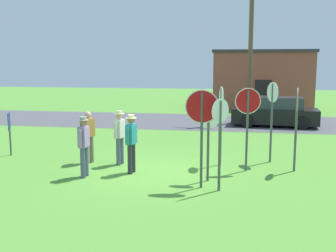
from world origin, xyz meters
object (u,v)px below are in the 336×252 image
object	(u,v)px
stop_sign_low_front	(297,115)
stop_sign_nearest	(208,131)
utility_pole	(251,43)
person_near_signs	(84,143)
parked_car_on_street	(276,113)
person_in_blue	(131,140)
stop_sign_center_cluster	(221,112)
stop_sign_far_back	(220,130)
person_holding_notes	(120,134)
stop_sign_rear_left	(248,114)
person_in_dark_shirt	(88,133)
stop_sign_leaning_right	(202,120)
info_panel_leftmost	(9,126)
stop_sign_rear_right	(272,109)

from	to	relation	value
stop_sign_low_front	stop_sign_nearest	bearing A→B (deg)	-149.58
utility_pole	person_near_signs	bearing A→B (deg)	-111.75
parked_car_on_street	stop_sign_low_front	size ratio (longest dim) A/B	1.76
stop_sign_low_front	person_in_blue	size ratio (longest dim) A/B	1.44
utility_pole	stop_sign_center_cluster	size ratio (longest dim) A/B	3.30
stop_sign_far_back	person_holding_notes	world-z (taller)	stop_sign_far_back
stop_sign_rear_left	stop_sign_far_back	size ratio (longest dim) A/B	1.06
utility_pole	person_in_dark_shirt	xyz separation A→B (m)	(-5.36, -10.63, -3.33)
stop_sign_nearest	stop_sign_low_front	world-z (taller)	stop_sign_low_front
person_holding_notes	person_in_blue	size ratio (longest dim) A/B	1.00
stop_sign_leaning_right	person_in_dark_shirt	world-z (taller)	stop_sign_leaning_right
stop_sign_nearest	stop_sign_low_front	bearing A→B (deg)	30.42
stop_sign_rear_left	stop_sign_low_front	distance (m)	1.45
person_in_dark_shirt	stop_sign_leaning_right	bearing A→B (deg)	-28.14
info_panel_leftmost	stop_sign_nearest	bearing A→B (deg)	-15.66
stop_sign_rear_right	person_in_dark_shirt	distance (m)	6.00
utility_pole	info_panel_leftmost	xyz separation A→B (m)	(-8.46, -10.04, -3.27)
person_holding_notes	person_in_blue	world-z (taller)	same
parked_car_on_street	person_holding_notes	bearing A→B (deg)	-121.46
person_holding_notes	stop_sign_nearest	bearing A→B (deg)	-25.23
stop_sign_far_back	stop_sign_leaning_right	world-z (taller)	stop_sign_leaning_right
person_in_dark_shirt	stop_sign_low_front	bearing A→B (deg)	0.55
person_in_dark_shirt	person_in_blue	world-z (taller)	person_in_blue
stop_sign_nearest	info_panel_leftmost	xyz separation A→B (m)	(-7.08, 1.99, -0.36)
person_near_signs	person_in_dark_shirt	distance (m)	1.67
person_near_signs	person_holding_notes	size ratio (longest dim) A/B	1.00
utility_pole	stop_sign_low_front	distance (m)	10.94
info_panel_leftmost	stop_sign_far_back	bearing A→B (deg)	-20.74
stop_sign_far_back	person_near_signs	bearing A→B (deg)	170.72
person_near_signs	parked_car_on_street	bearing A→B (deg)	60.00
stop_sign_far_back	info_panel_leftmost	size ratio (longest dim) A/B	1.56
stop_sign_center_cluster	person_in_dark_shirt	xyz separation A→B (m)	(-4.24, -0.44, -0.71)
person_holding_notes	stop_sign_low_front	bearing A→B (deg)	1.02
person_near_signs	person_holding_notes	world-z (taller)	same
utility_pole	stop_sign_far_back	size ratio (longest dim) A/B	3.50
utility_pole	stop_sign_leaning_right	world-z (taller)	utility_pole
stop_sign_leaning_right	info_panel_leftmost	size ratio (longest dim) A/B	1.70
stop_sign_center_cluster	person_holding_notes	bearing A→B (deg)	-171.43
stop_sign_rear_right	person_holding_notes	size ratio (longest dim) A/B	1.51
person_near_signs	person_holding_notes	distance (m)	1.68
stop_sign_leaning_right	stop_sign_center_cluster	xyz separation A→B (m)	(0.39, 2.50, -0.09)
person_near_signs	stop_sign_leaning_right	bearing A→B (deg)	-7.69
person_in_blue	stop_sign_rear_right	bearing A→B (deg)	26.76
info_panel_leftmost	person_holding_notes	bearing A→B (deg)	-8.38
stop_sign_far_back	stop_sign_low_front	distance (m)	3.15
parked_car_on_street	stop_sign_far_back	bearing A→B (deg)	-101.79
person_holding_notes	stop_sign_rear_left	bearing A→B (deg)	-1.89
stop_sign_far_back	stop_sign_low_front	bearing A→B (deg)	46.85
stop_sign_leaning_right	person_near_signs	world-z (taller)	stop_sign_leaning_right
stop_sign_far_back	person_holding_notes	xyz separation A→B (m)	(-3.26, 2.20, -0.58)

